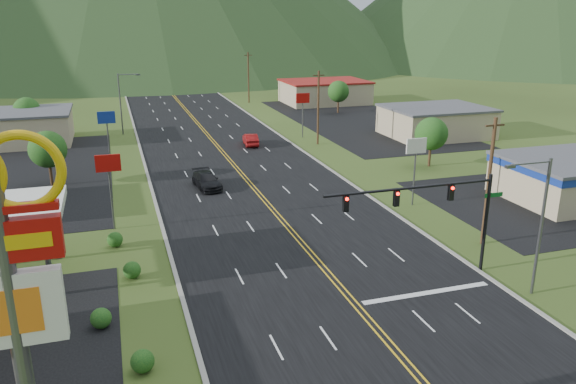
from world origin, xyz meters
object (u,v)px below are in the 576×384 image
object	(u,v)px
pylon_sign	(7,273)
traffic_signal	(437,204)
car_dark_mid	(207,181)
streetlight_west	(122,100)
streetlight_east	(538,218)
car_red_far	(251,140)

from	to	relation	value
pylon_sign	traffic_signal	world-z (taller)	pylon_sign
car_dark_mid	pylon_sign	bearing A→B (deg)	-113.94
streetlight_west	streetlight_east	bearing A→B (deg)	-69.14
streetlight_east	streetlight_west	world-z (taller)	same
traffic_signal	pylon_sign	bearing A→B (deg)	-152.94
streetlight_east	car_dark_mid	size ratio (longest dim) A/B	1.68
car_dark_mid	car_red_far	bearing A→B (deg)	57.54
traffic_signal	car_dark_mid	xyz separation A→B (m)	(-11.10, 25.17, -4.55)
traffic_signal	streetlight_west	size ratio (longest dim) A/B	1.46
streetlight_east	pylon_sign	bearing A→B (deg)	-164.15
traffic_signal	car_dark_mid	size ratio (longest dim) A/B	2.44
traffic_signal	streetlight_east	world-z (taller)	streetlight_east
pylon_sign	traffic_signal	size ratio (longest dim) A/B	1.07
traffic_signal	car_dark_mid	distance (m)	27.89
streetlight_east	traffic_signal	bearing A→B (deg)	139.61
streetlight_west	car_red_far	size ratio (longest dim) A/B	1.85
car_dark_mid	car_red_far	world-z (taller)	car_red_far
traffic_signal	car_dark_mid	bearing A→B (deg)	113.79
traffic_signal	streetlight_east	distance (m)	6.17
streetlight_west	car_dark_mid	xyz separation A→B (m)	(7.07, -30.83, -4.40)
car_red_far	car_dark_mid	bearing A→B (deg)	69.31
traffic_signal	streetlight_west	world-z (taller)	streetlight_west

